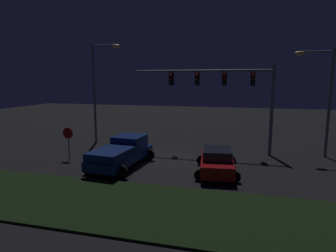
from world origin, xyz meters
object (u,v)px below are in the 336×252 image
Objects in this scene: pickup_truck at (122,151)px; traffic_signal_gantry at (225,86)px; street_lamp_right at (322,89)px; stop_sign at (68,137)px; car_sedan at (217,161)px; street_lamp_left at (99,82)px.

pickup_truck is 0.54× the size of traffic_signal_gantry.
street_lamp_right is at bearing -60.60° from pickup_truck.
traffic_signal_gantry is 11.70m from stop_sign.
street_lamp_right reaches higher than traffic_signal_gantry.
traffic_signal_gantry reaches higher than pickup_truck.
traffic_signal_gantry reaches higher than stop_sign.
pickup_truck is at bearing -138.17° from traffic_signal_gantry.
car_sedan is 12.97m from street_lamp_left.
traffic_signal_gantry is (-0.00, 5.15, 4.29)m from car_sedan.
stop_sign is at bearing -85.63° from street_lamp_left.
pickup_truck is 0.66× the size of street_lamp_left.
street_lamp_right is at bearing -55.70° from car_sedan.
street_lamp_left is at bearing 178.91° from street_lamp_right.
pickup_truck is 1.21× the size of car_sedan.
street_lamp_left is (-4.68, 6.10, 4.29)m from pickup_truck.
traffic_signal_gantry is 4.63× the size of stop_sign.
pickup_truck is at bearing -8.01° from stop_sign.
pickup_truck is 8.80m from street_lamp_left.
stop_sign reaches higher than pickup_truck.
car_sedan is at bearing -29.46° from street_lamp_left.
pickup_truck is 8.88m from traffic_signal_gantry.
street_lamp_left reaches higher than stop_sign.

